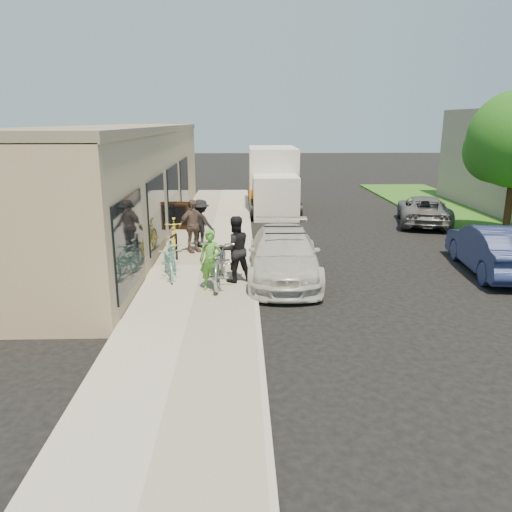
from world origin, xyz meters
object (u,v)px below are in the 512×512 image
object	(u,v)px
woman_rider	(211,260)
sedan_white	(284,254)
far_car_blue	(493,249)
tandem_bike	(221,260)
sedan_silver	(281,246)
sandwich_board	(182,216)
bystander_b	(192,226)
bystander_a	(201,224)
far_car_gray	(424,210)
cruiser_bike_c	(174,236)
cruiser_bike_b	(169,262)
man_standing	(235,249)
moving_truck	(273,182)
bike_rack	(174,246)
cruiser_bike_a	(172,255)

from	to	relation	value
woman_rider	sedan_white	bearing A→B (deg)	49.28
far_car_blue	tandem_bike	world-z (taller)	far_car_blue
sedan_silver	woman_rider	size ratio (longest dim) A/B	1.98
sandwich_board	bystander_b	bearing A→B (deg)	-66.29
bystander_a	far_car_gray	bearing A→B (deg)	-124.80
cruiser_bike_c	bystander_b	size ratio (longest dim) A/B	1.05
cruiser_bike_b	bystander_a	xyz separation A→B (m)	(0.64, 3.40, 0.39)
man_standing	tandem_bike	bearing A→B (deg)	0.06
sedan_silver	cruiser_bike_c	bearing A→B (deg)	168.21
tandem_bike	woman_rider	distance (m)	0.64
far_car_gray	moving_truck	bearing A→B (deg)	-17.35
bike_rack	woman_rider	xyz separation A→B (m)	(1.30, -2.66, 0.27)
far_car_blue	tandem_bike	bearing A→B (deg)	14.92
moving_truck	cruiser_bike_b	world-z (taller)	moving_truck
cruiser_bike_a	bystander_b	world-z (taller)	bystander_b
cruiser_bike_b	man_standing	bearing A→B (deg)	-27.68
far_car_gray	cruiser_bike_c	size ratio (longest dim) A/B	2.42
sedan_silver	man_standing	size ratio (longest dim) A/B	1.73
far_car_gray	bystander_a	bearing A→B (deg)	40.39
moving_truck	tandem_bike	world-z (taller)	moving_truck
bystander_a	bystander_b	bearing A→B (deg)	100.53
bike_rack	bystander_b	bearing A→B (deg)	69.10
far_car_gray	far_car_blue	bearing A→B (deg)	100.88
far_car_gray	sandwich_board	bearing A→B (deg)	22.88
sandwich_board	cruiser_bike_c	bearing A→B (deg)	-75.83
cruiser_bike_b	cruiser_bike_c	world-z (taller)	cruiser_bike_c
tandem_bike	man_standing	world-z (taller)	man_standing
tandem_bike	woman_rider	world-z (taller)	woman_rider
sedan_white	sedan_silver	size ratio (longest dim) A/B	1.58
sandwich_board	far_car_gray	size ratio (longest dim) A/B	0.24
cruiser_bike_a	sedan_white	bearing A→B (deg)	-23.47
bike_rack	bystander_a	xyz separation A→B (m)	(0.70, 1.89, 0.31)
sedan_white	cruiser_bike_c	xyz separation A→B (m)	(-3.45, 2.48, 0.00)
woman_rider	cruiser_bike_a	bearing A→B (deg)	138.83
moving_truck	far_car_blue	bearing A→B (deg)	-61.87
cruiser_bike_a	cruiser_bike_c	bearing A→B (deg)	78.68
tandem_bike	cruiser_bike_a	size ratio (longest dim) A/B	1.64
far_car_gray	bystander_a	size ratio (longest dim) A/B	2.69
tandem_bike	man_standing	xyz separation A→B (m)	(0.38, 0.14, 0.27)
cruiser_bike_a	cruiser_bike_b	bearing A→B (deg)	-105.78
sedan_white	cruiser_bike_c	bearing A→B (deg)	146.86
sandwich_board	cruiser_bike_c	xyz separation A→B (m)	(0.16, -3.68, 0.01)
tandem_bike	bystander_b	xyz separation A→B (m)	(-1.06, 3.34, 0.25)
woman_rider	cruiser_bike_b	distance (m)	1.73
cruiser_bike_c	cruiser_bike_b	bearing A→B (deg)	-91.72
bystander_b	cruiser_bike_c	bearing A→B (deg)	145.75
far_car_blue	woman_rider	world-z (taller)	woman_rider
far_car_blue	moving_truck	bearing A→B (deg)	-56.20
woman_rider	sedan_silver	bearing A→B (deg)	70.48
far_car_gray	cruiser_bike_b	size ratio (longest dim) A/B	2.65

